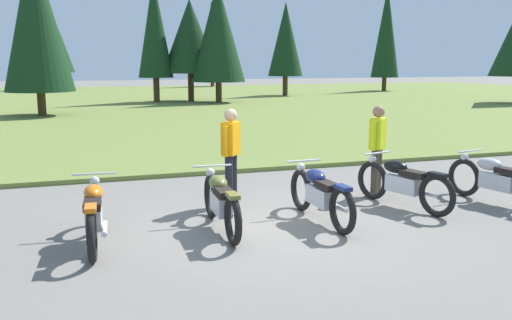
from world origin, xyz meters
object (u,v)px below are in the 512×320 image
motorcycle_orange (94,213)px  rider_near_row_end (377,145)px  motorcycle_olive (221,201)px  rider_in_hivis_vest (231,151)px  motorcycle_navy (320,194)px  motorcycle_silver (497,180)px  motorcycle_black (402,182)px

motorcycle_orange → rider_near_row_end: (5.08, 1.23, 0.51)m
motorcycle_olive → rider_in_hivis_vest: (0.56, 1.40, 0.51)m
motorcycle_navy → motorcycle_silver: same height
motorcycle_olive → motorcycle_black: 3.27m
motorcycle_olive → rider_in_hivis_vest: rider_in_hivis_vest is taller
motorcycle_navy → motorcycle_orange: bearing=-179.7°
motorcycle_orange → motorcycle_black: size_ratio=1.03×
motorcycle_navy → motorcycle_olive: bearing=178.3°
motorcycle_olive → rider_near_row_end: size_ratio=1.26×
motorcycle_olive → motorcycle_silver: same height
rider_near_row_end → rider_in_hivis_vest: same height
motorcycle_orange → motorcycle_silver: same height
motorcycle_olive → rider_near_row_end: rider_near_row_end is taller
motorcycle_black → motorcycle_navy: bearing=-169.5°
rider_near_row_end → motorcycle_orange: bearing=-166.5°
motorcycle_black → motorcycle_silver: same height
motorcycle_silver → rider_in_hivis_vest: rider_in_hivis_vest is taller
motorcycle_silver → rider_in_hivis_vest: size_ratio=1.24×
motorcycle_olive → motorcycle_black: same height
motorcycle_orange → rider_near_row_end: rider_near_row_end is taller
rider_near_row_end → rider_in_hivis_vest: (-2.73, 0.23, 0.00)m
motorcycle_silver → rider_near_row_end: rider_near_row_end is taller
rider_in_hivis_vest → motorcycle_silver: bearing=-18.5°
motorcycle_navy → motorcycle_black: size_ratio=1.03×
motorcycle_navy → rider_in_hivis_vest: 1.84m
motorcycle_black → motorcycle_silver: size_ratio=0.99×
motorcycle_navy → motorcycle_black: same height
motorcycle_olive → rider_in_hivis_vest: bearing=68.2°
motorcycle_orange → motorcycle_olive: (1.79, 0.06, 0.00)m
motorcycle_olive → motorcycle_navy: (1.58, -0.05, 0.00)m
rider_near_row_end → rider_in_hivis_vest: size_ratio=1.00×
rider_near_row_end → motorcycle_black: bearing=-91.8°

